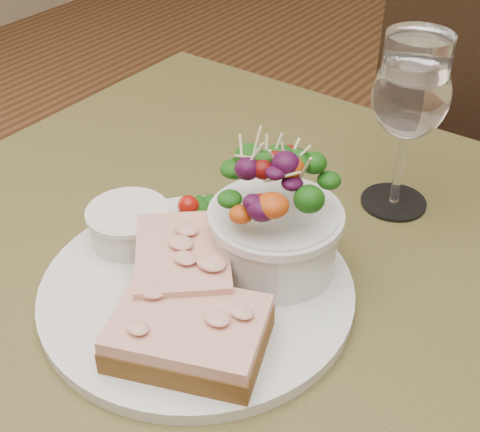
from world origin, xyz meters
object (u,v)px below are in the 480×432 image
Objects in this scene: sandwich_front at (189,333)px; ramekin at (129,223)px; sandwich_back at (183,263)px; salad_bowl at (276,213)px; cafe_table at (235,369)px; wine_glass at (410,100)px; dinner_plate at (197,290)px.

ramekin reaches higher than sandwich_front.
salad_bowl is (0.05, 0.07, 0.04)m from sandwich_back.
cafe_table is at bearing -107.22° from salad_bowl.
sandwich_back is 0.78× the size of wine_glass.
sandwich_front is (0.02, -0.08, 0.13)m from cafe_table.
sandwich_front reaches higher than dinner_plate.
sandwich_back is 1.08× the size of salad_bowl.
cafe_table is 0.14m from sandwich_back.
dinner_plate is at bearing 103.86° from sandwich_front.
dinner_plate is 0.10m from ramekin.
salad_bowl is (0.13, 0.05, 0.04)m from ramekin.
ramekin is (-0.14, 0.07, 0.00)m from sandwich_front.
dinner_plate reaches higher than cafe_table.
sandwich_front is at bearing -28.66° from ramekin.
dinner_plate is 2.22× the size of salad_bowl.
ramekin is at bearing 172.18° from dinner_plate.
cafe_table is 6.30× the size of salad_bowl.
cafe_table is at bearing 38.03° from dinner_plate.
sandwich_front is 0.08m from sandwich_back.
salad_bowl reaches higher than sandwich_back.
sandwich_back is 0.09m from salad_bowl.
sandwich_front is 1.13× the size of salad_bowl.
dinner_plate is 0.28m from wine_glass.
salad_bowl is at bearing -103.30° from wine_glass.
sandwich_front is at bearing -55.31° from dinner_plate.
cafe_table is at bearing 82.82° from sandwich_back.
sandwich_back reaches higher than cafe_table.
sandwich_front is 1.96× the size of ramekin.
wine_glass is (0.04, 0.17, 0.05)m from salad_bowl.
sandwich_front is 0.15m from ramekin.
wine_glass is at bearing 61.82° from sandwich_front.
wine_glass is (0.09, 0.24, 0.09)m from sandwich_back.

